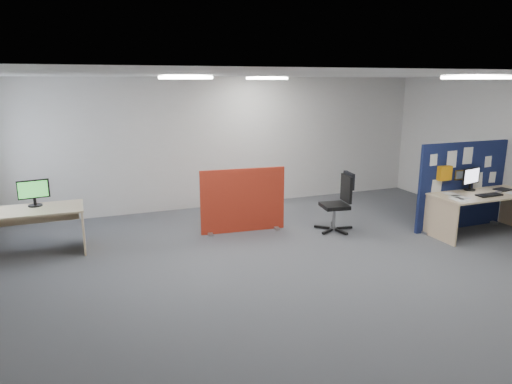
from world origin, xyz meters
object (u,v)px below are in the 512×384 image
object	(u,v)px
main_desk	(480,202)
navy_divider	(461,185)
monitor_second	(34,192)
red_divider	(243,201)
office_chair	(340,198)
second_desk	(31,220)
monitor_main	(471,178)

from	to	relation	value
main_desk	navy_divider	bearing A→B (deg)	108.35
monitor_second	red_divider	bearing A→B (deg)	-13.57
red_divider	main_desk	bearing A→B (deg)	-17.27
navy_divider	monitor_second	world-z (taller)	navy_divider
main_desk	office_chair	bearing A→B (deg)	155.80
navy_divider	main_desk	bearing A→B (deg)	-71.65
office_chair	main_desk	bearing A→B (deg)	-16.30
navy_divider	red_divider	bearing A→B (deg)	161.98
main_desk	second_desk	world-z (taller)	same
main_desk	second_desk	distance (m)	7.46
red_divider	second_desk	xyz separation A→B (m)	(-3.40, 0.14, -0.01)
monitor_main	red_divider	size ratio (longest dim) A/B	0.30
monitor_main	office_chair	xyz separation A→B (m)	(-2.17, 0.78, -0.36)
navy_divider	red_divider	world-z (taller)	navy_divider
main_desk	office_chair	xyz separation A→B (m)	(-2.22, 1.00, 0.03)
main_desk	red_divider	distance (m)	4.16
second_desk	office_chair	bearing A→B (deg)	-8.01
navy_divider	office_chair	distance (m)	2.21
main_desk	monitor_main	size ratio (longest dim) A/B	4.10
monitor_main	office_chair	bearing A→B (deg)	147.51
navy_divider	red_divider	xyz separation A→B (m)	(-3.74, 1.22, -0.23)
navy_divider	second_desk	bearing A→B (deg)	169.26
second_desk	navy_divider	bearing A→B (deg)	-10.74
main_desk	monitor_main	world-z (taller)	monitor_main
monitor_second	office_chair	world-z (taller)	monitor_second
main_desk	second_desk	bearing A→B (deg)	166.77
main_desk	monitor_second	distance (m)	7.43
second_desk	office_chair	xyz separation A→B (m)	(5.04, -0.71, 0.04)
red_divider	monitor_second	bearing A→B (deg)	-179.78
monitor_main	red_divider	xyz separation A→B (m)	(-3.81, 1.35, -0.40)
second_desk	office_chair	distance (m)	5.09
monitor_second	office_chair	xyz separation A→B (m)	(4.97, -0.84, -0.37)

